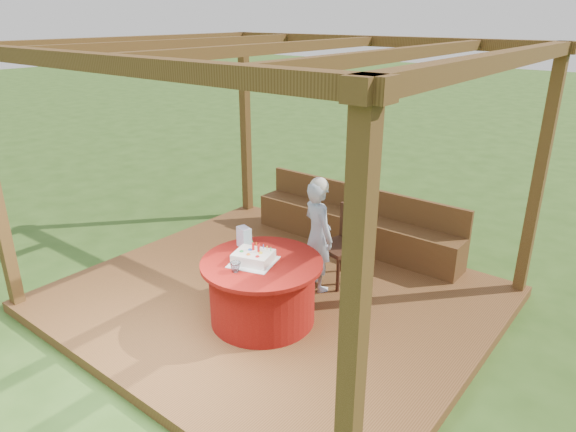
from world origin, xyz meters
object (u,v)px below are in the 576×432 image
(gift_bag, at_px, (244,237))
(drinking_glass, at_px, (236,267))
(table, at_px, (262,290))
(chair, at_px, (345,241))
(birthday_cake, at_px, (253,257))
(bench, at_px, (355,227))
(elderly_woman, at_px, (318,234))

(gift_bag, relative_size, drinking_glass, 2.09)
(table, xyz_separation_m, gift_bag, (-0.37, 0.14, 0.44))
(chair, relative_size, birthday_cake, 1.72)
(bench, xyz_separation_m, elderly_woman, (0.27, -1.26, 0.40))
(table, relative_size, elderly_woman, 0.92)
(bench, bearing_deg, drinking_glass, -85.86)
(bench, bearing_deg, table, -84.01)
(elderly_woman, height_order, drinking_glass, elderly_woman)
(drinking_glass, bearing_deg, chair, 81.58)
(bench, xyz_separation_m, birthday_cake, (0.18, -2.25, 0.46))
(birthday_cake, height_order, gift_bag, gift_bag)
(table, height_order, birthday_cake, birthday_cake)
(table, relative_size, gift_bag, 5.59)
(table, bearing_deg, gift_bag, 158.66)
(table, distance_m, gift_bag, 0.59)
(chair, relative_size, drinking_glass, 8.52)
(bench, height_order, drinking_glass, bench)
(chair, bearing_deg, table, -98.42)
(bench, distance_m, table, 2.19)
(table, relative_size, birthday_cake, 2.36)
(bench, height_order, chair, chair)
(chair, height_order, elderly_woman, elderly_woman)
(bench, distance_m, birthday_cake, 2.30)
(bench, bearing_deg, birthday_cake, -85.38)
(chair, relative_size, elderly_woman, 0.67)
(birthday_cake, bearing_deg, drinking_glass, -90.16)
(bench, bearing_deg, chair, -65.62)
(bench, relative_size, birthday_cake, 5.77)
(bench, xyz_separation_m, drinking_glass, (0.18, -2.50, 0.46))
(table, xyz_separation_m, chair, (0.19, 1.26, 0.16))
(bench, xyz_separation_m, table, (0.23, -2.18, 0.08))
(bench, height_order, birthday_cake, birthday_cake)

